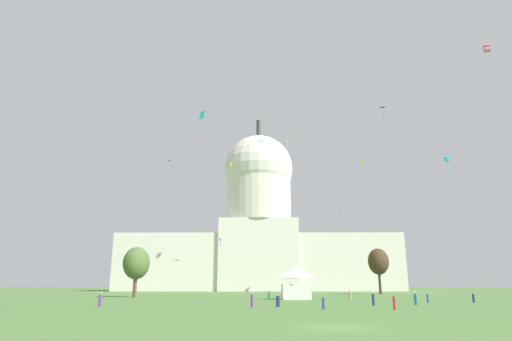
# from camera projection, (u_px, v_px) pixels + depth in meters

# --- Properties ---
(ground_plane) EXTENTS (800.00, 800.00, 0.00)m
(ground_plane) POSITION_uv_depth(u_px,v_px,m) (336.00, 327.00, 28.89)
(ground_plane) COLOR #4C7538
(capitol_building) EXTENTS (114.37, 29.72, 74.17)m
(capitol_building) POSITION_uv_depth(u_px,v_px,m) (259.00, 232.00, 182.06)
(capitol_building) COLOR silver
(capitol_building) RESTS_ON ground_plane
(event_tent) EXTENTS (5.56, 4.48, 5.98)m
(event_tent) POSITION_uv_depth(u_px,v_px,m) (296.00, 283.00, 80.29)
(event_tent) COLOR white
(event_tent) RESTS_ON ground_plane
(tree_west_far) EXTENTS (7.43, 7.89, 10.83)m
(tree_west_far) POSITION_uv_depth(u_px,v_px,m) (136.00, 263.00, 96.16)
(tree_west_far) COLOR brown
(tree_west_far) RESTS_ON ground_plane
(tree_east_near) EXTENTS (8.48, 8.62, 12.54)m
(tree_east_near) POSITION_uv_depth(u_px,v_px,m) (378.00, 262.00, 121.79)
(tree_east_near) COLOR #42301E
(tree_east_near) RESTS_ON ground_plane
(person_navy_mid_center) EXTENTS (0.68, 0.68, 1.53)m
(person_navy_mid_center) POSITION_uv_depth(u_px,v_px,m) (278.00, 301.00, 54.15)
(person_navy_mid_center) COLOR navy
(person_navy_mid_center) RESTS_ON ground_plane
(person_purple_front_left) EXTENTS (0.51, 0.51, 1.72)m
(person_purple_front_left) POSITION_uv_depth(u_px,v_px,m) (252.00, 301.00, 53.39)
(person_purple_front_left) COLOR #703D93
(person_purple_front_left) RESTS_ON ground_plane
(person_red_near_tent) EXTENTS (0.50, 0.50, 1.55)m
(person_red_near_tent) POSITION_uv_depth(u_px,v_px,m) (394.00, 303.00, 48.20)
(person_red_near_tent) COLOR red
(person_red_near_tent) RESTS_ON ground_plane
(person_navy_front_right) EXTENTS (0.46, 0.46, 1.73)m
(person_navy_front_right) POSITION_uv_depth(u_px,v_px,m) (373.00, 299.00, 57.72)
(person_navy_front_right) COLOR navy
(person_navy_front_right) RESTS_ON ground_plane
(person_purple_mid_left) EXTENTS (0.49, 0.49, 1.76)m
(person_purple_mid_left) POSITION_uv_depth(u_px,v_px,m) (100.00, 300.00, 54.63)
(person_purple_mid_left) COLOR #703D93
(person_purple_mid_left) RESTS_ON ground_plane
(person_white_lawn_far_right) EXTENTS (0.63, 0.63, 1.61)m
(person_white_lawn_far_right) POSITION_uv_depth(u_px,v_px,m) (414.00, 295.00, 86.19)
(person_white_lawn_far_right) COLOR silver
(person_white_lawn_far_right) RESTS_ON ground_plane
(person_denim_back_right) EXTENTS (0.47, 0.47, 1.51)m
(person_denim_back_right) POSITION_uv_depth(u_px,v_px,m) (428.00, 298.00, 66.34)
(person_denim_back_right) COLOR #3D5684
(person_denim_back_right) RESTS_ON ground_plane
(person_denim_lawn_far_left) EXTENTS (0.56, 0.56, 1.49)m
(person_denim_lawn_far_left) POSITION_uv_depth(u_px,v_px,m) (324.00, 303.00, 49.15)
(person_denim_lawn_far_left) COLOR #3D5684
(person_denim_lawn_far_left) RESTS_ON ground_plane
(person_navy_back_center) EXTENTS (0.35, 0.35, 1.48)m
(person_navy_back_center) POSITION_uv_depth(u_px,v_px,m) (473.00, 298.00, 66.60)
(person_navy_back_center) COLOR navy
(person_navy_back_center) RESTS_ON ground_plane
(person_teal_edge_west) EXTENTS (0.59, 0.59, 1.64)m
(person_teal_edge_west) POSITION_uv_depth(u_px,v_px,m) (416.00, 299.00, 59.38)
(person_teal_edge_west) COLOR #1E757A
(person_teal_edge_west) RESTS_ON ground_plane
(person_tan_near_tree_east) EXTENTS (0.57, 0.57, 1.57)m
(person_tan_near_tree_east) POSITION_uv_depth(u_px,v_px,m) (350.00, 295.00, 83.64)
(person_tan_near_tree_east) COLOR tan
(person_tan_near_tree_east) RESTS_ON ground_plane
(person_teal_back_left) EXTENTS (0.39, 0.39, 1.54)m
(person_teal_back_left) POSITION_uv_depth(u_px,v_px,m) (269.00, 295.00, 85.50)
(person_teal_back_left) COLOR #1E757A
(person_teal_back_left) RESTS_ON ground_plane
(kite_cyan_mid) EXTENTS (0.87, 0.84, 3.34)m
(kite_cyan_mid) POSITION_uv_depth(u_px,v_px,m) (447.00, 159.00, 81.77)
(kite_cyan_mid) COLOR #33BCDB
(kite_magenta_low) EXTENTS (1.42, 0.78, 3.37)m
(kite_magenta_low) POSITION_uv_depth(u_px,v_px,m) (215.00, 230.00, 124.39)
(kite_magenta_low) COLOR #D1339E
(kite_blue_low) EXTENTS (0.77, 0.75, 2.72)m
(kite_blue_low) POSITION_uv_depth(u_px,v_px,m) (220.00, 240.00, 145.87)
(kite_blue_low) COLOR blue
(kite_black_high) EXTENTS (1.42, 1.12, 2.95)m
(kite_black_high) POSITION_uv_depth(u_px,v_px,m) (383.00, 110.00, 100.43)
(kite_black_high) COLOR black
(kite_turquoise_mid) EXTENTS (1.01, 0.60, 4.13)m
(kite_turquoise_mid) POSITION_uv_depth(u_px,v_px,m) (202.00, 117.00, 67.39)
(kite_turquoise_mid) COLOR teal
(kite_green_low) EXTENTS (1.25, 1.20, 1.33)m
(kite_green_low) POSITION_uv_depth(u_px,v_px,m) (381.00, 257.00, 134.63)
(kite_green_low) COLOR green
(kite_white_high) EXTENTS (1.47, 1.29, 0.35)m
(kite_white_high) POSITION_uv_depth(u_px,v_px,m) (224.00, 152.00, 165.71)
(kite_white_high) COLOR white
(kite_yellow_mid) EXTENTS (0.79, 1.39, 3.03)m
(kite_yellow_mid) POSITION_uv_depth(u_px,v_px,m) (289.00, 135.00, 88.35)
(kite_yellow_mid) COLOR yellow
(kite_violet_mid) EXTENTS (1.14, 1.45, 0.25)m
(kite_violet_mid) POSITION_uv_depth(u_px,v_px,m) (341.00, 211.00, 146.04)
(kite_violet_mid) COLOR purple
(kite_gold_high) EXTENTS (1.44, 1.42, 2.69)m
(kite_gold_high) POSITION_uv_depth(u_px,v_px,m) (230.00, 165.00, 156.49)
(kite_gold_high) COLOR gold
(kite_pink_high) EXTENTS (1.04, 1.07, 1.10)m
(kite_pink_high) POSITION_uv_depth(u_px,v_px,m) (487.00, 48.00, 63.00)
(kite_pink_high) COLOR pink
(kite_lime_high) EXTENTS (0.90, 0.83, 3.42)m
(kite_lime_high) POSITION_uv_depth(u_px,v_px,m) (362.00, 161.00, 147.12)
(kite_lime_high) COLOR #8CD133
(kite_orange_low) EXTENTS (1.83, 1.63, 0.27)m
(kite_orange_low) POSITION_uv_depth(u_px,v_px,m) (175.00, 261.00, 124.48)
(kite_orange_low) COLOR orange
(kite_red_high) EXTENTS (1.23, 1.80, 0.36)m
(kite_red_high) POSITION_uv_depth(u_px,v_px,m) (168.00, 161.00, 143.93)
(kite_red_high) COLOR red
(kite_cyan_mid_b) EXTENTS (1.73, 0.87, 0.20)m
(kite_cyan_mid_b) POSITION_uv_depth(u_px,v_px,m) (261.00, 143.00, 95.04)
(kite_cyan_mid_b) COLOR #33BCDB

